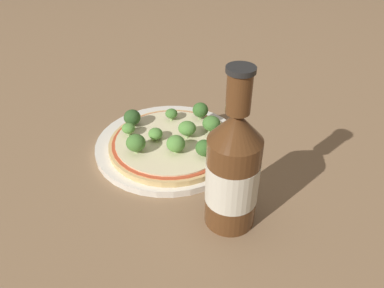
# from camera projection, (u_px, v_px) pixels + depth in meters

# --- Properties ---
(ground_plane) EXTENTS (3.00, 3.00, 0.00)m
(ground_plane) POSITION_uv_depth(u_px,v_px,m) (169.00, 142.00, 0.68)
(ground_plane) COLOR #846647
(plate) EXTENTS (0.26, 0.26, 0.01)m
(plate) POSITION_uv_depth(u_px,v_px,m) (170.00, 145.00, 0.66)
(plate) COLOR silver
(plate) RESTS_ON ground_plane
(pizza) EXTENTS (0.22, 0.22, 0.01)m
(pizza) POSITION_uv_depth(u_px,v_px,m) (172.00, 143.00, 0.64)
(pizza) COLOR tan
(pizza) RESTS_ON plate
(broccoli_floret_0) EXTENTS (0.03, 0.03, 0.03)m
(broccoli_floret_0) POSITION_uv_depth(u_px,v_px,m) (187.00, 128.00, 0.63)
(broccoli_floret_0) COLOR #89A866
(broccoli_floret_0) RESTS_ON pizza
(broccoli_floret_1) EXTENTS (0.03, 0.03, 0.03)m
(broccoli_floret_1) POSITION_uv_depth(u_px,v_px,m) (176.00, 144.00, 0.60)
(broccoli_floret_1) COLOR #89A866
(broccoli_floret_1) RESTS_ON pizza
(broccoli_floret_2) EXTENTS (0.03, 0.03, 0.03)m
(broccoli_floret_2) POSITION_uv_depth(u_px,v_px,m) (205.00, 148.00, 0.59)
(broccoli_floret_2) COLOR #89A866
(broccoli_floret_2) RESTS_ON pizza
(broccoli_floret_3) EXTENTS (0.03, 0.03, 0.03)m
(broccoli_floret_3) POSITION_uv_depth(u_px,v_px,m) (136.00, 143.00, 0.60)
(broccoli_floret_3) COLOR #89A866
(broccoli_floret_3) RESTS_ON pizza
(broccoli_floret_4) EXTENTS (0.03, 0.03, 0.03)m
(broccoli_floret_4) POSITION_uv_depth(u_px,v_px,m) (200.00, 110.00, 0.68)
(broccoli_floret_4) COLOR #89A866
(broccoli_floret_4) RESTS_ON pizza
(broccoli_floret_5) EXTENTS (0.02, 0.02, 0.02)m
(broccoli_floret_5) POSITION_uv_depth(u_px,v_px,m) (128.00, 129.00, 0.64)
(broccoli_floret_5) COLOR #89A866
(broccoli_floret_5) RESTS_ON pizza
(broccoli_floret_6) EXTENTS (0.02, 0.02, 0.02)m
(broccoli_floret_6) POSITION_uv_depth(u_px,v_px,m) (171.00, 114.00, 0.68)
(broccoli_floret_6) COLOR #89A866
(broccoli_floret_6) RESTS_ON pizza
(broccoli_floret_7) EXTENTS (0.03, 0.03, 0.03)m
(broccoli_floret_7) POSITION_uv_depth(u_px,v_px,m) (211.00, 123.00, 0.65)
(broccoli_floret_7) COLOR #89A866
(broccoli_floret_7) RESTS_ON pizza
(broccoli_floret_8) EXTENTS (0.02, 0.02, 0.02)m
(broccoli_floret_8) POSITION_uv_depth(u_px,v_px,m) (220.00, 139.00, 0.62)
(broccoli_floret_8) COLOR #89A866
(broccoli_floret_8) RESTS_ON pizza
(broccoli_floret_9) EXTENTS (0.03, 0.03, 0.03)m
(broccoli_floret_9) POSITION_uv_depth(u_px,v_px,m) (132.00, 117.00, 0.66)
(broccoli_floret_9) COLOR #89A866
(broccoli_floret_9) RESTS_ON pizza
(broccoli_floret_10) EXTENTS (0.02, 0.02, 0.02)m
(broccoli_floret_10) POSITION_uv_depth(u_px,v_px,m) (155.00, 134.00, 0.63)
(broccoli_floret_10) COLOR #89A866
(broccoli_floret_10) RESTS_ON pizza
(beer_bottle) EXTENTS (0.07, 0.07, 0.23)m
(beer_bottle) POSITION_uv_depth(u_px,v_px,m) (233.00, 171.00, 0.47)
(beer_bottle) COLOR #563319
(beer_bottle) RESTS_ON ground_plane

